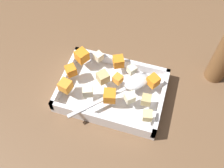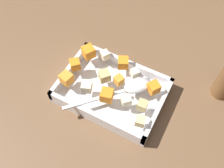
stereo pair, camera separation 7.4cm
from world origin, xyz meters
name	(u,v)px [view 1 (the left image)]	position (x,y,z in m)	size (l,w,h in m)	color
ground_plane	(113,97)	(0.00, 0.00, 0.00)	(4.00, 4.00, 0.00)	brown
baking_dish	(112,92)	(-0.01, 0.01, 0.01)	(0.30, 0.21, 0.05)	silver
carrot_chunk_near_right	(118,79)	(0.01, 0.03, 0.06)	(0.02, 0.02, 0.02)	orange
carrot_chunk_corner_sw	(118,61)	(-0.01, 0.09, 0.06)	(0.03, 0.03, 0.03)	orange
carrot_chunk_mid_left	(65,86)	(-0.13, -0.04, 0.06)	(0.03, 0.03, 0.03)	orange
carrot_chunk_rim_edge	(111,96)	(0.00, -0.03, 0.06)	(0.03, 0.03, 0.03)	orange
carrot_chunk_corner_se	(153,81)	(0.10, 0.05, 0.06)	(0.03, 0.03, 0.03)	orange
carrot_chunk_heap_side	(82,56)	(-0.12, 0.07, 0.07)	(0.03, 0.03, 0.03)	orange
carrot_chunk_corner_ne	(71,70)	(-0.13, 0.02, 0.06)	(0.03, 0.03, 0.03)	orange
potato_chunk_front_center	(146,100)	(0.10, -0.02, 0.06)	(0.03, 0.03, 0.03)	tan
potato_chunk_heap_top	(88,91)	(-0.06, -0.04, 0.06)	(0.03, 0.03, 0.03)	beige
potato_chunk_far_left	(132,70)	(0.03, 0.07, 0.06)	(0.02, 0.02, 0.02)	beige
potato_chunk_center	(103,77)	(-0.04, 0.02, 0.06)	(0.03, 0.03, 0.03)	tan
potato_chunk_under_handle	(99,56)	(-0.07, 0.09, 0.06)	(0.02, 0.02, 0.02)	beige
potato_chunk_near_spoon	(148,116)	(0.11, -0.06, 0.06)	(0.02, 0.02, 0.02)	#E0CC89
potato_chunk_near_left	(130,98)	(0.05, -0.02, 0.06)	(0.03, 0.03, 0.03)	beige
serving_spoon	(133,84)	(0.05, 0.03, 0.06)	(0.20, 0.20, 0.02)	silver
pepper_mill	(223,58)	(0.28, 0.17, 0.09)	(0.06, 0.06, 0.20)	brown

